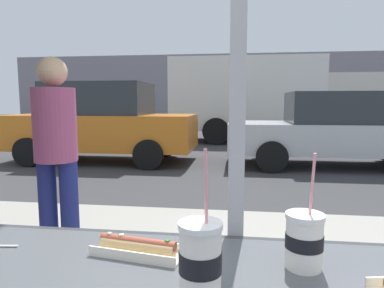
{
  "coord_description": "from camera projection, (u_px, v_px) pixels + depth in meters",
  "views": [
    {
      "loc": [
        -0.0,
        -1.01,
        1.4
      ],
      "look_at": [
        -0.44,
        2.3,
        0.99
      ],
      "focal_mm": 32.03,
      "sensor_mm": 36.0,
      "label": 1
    }
  ],
  "objects": [
    {
      "name": "ground_plane",
      "position": [
        237.0,
        156.0,
        9.04
      ],
      "size": [
        60.0,
        60.0,
        0.0
      ],
      "primitive_type": "plane",
      "color": "#38383A"
    },
    {
      "name": "sidewalk_strip",
      "position": [
        235.0,
        272.0,
        2.73
      ],
      "size": [
        16.0,
        2.8,
        0.11
      ],
      "primitive_type": "cube",
      "color": "#9E998E",
      "rests_on": "ground"
    },
    {
      "name": "building_facade_far",
      "position": [
        238.0,
        91.0,
        20.83
      ],
      "size": [
        28.0,
        1.2,
        4.27
      ],
      "primitive_type": "cube",
      "color": "gray",
      "rests_on": "ground"
    },
    {
      "name": "soda_cup_left",
      "position": [
        306.0,
        240.0,
        0.87
      ],
      "size": [
        0.1,
        0.1,
        0.3
      ],
      "color": "white",
      "rests_on": "window_counter"
    },
    {
      "name": "soda_cup_right",
      "position": [
        202.0,
        261.0,
        0.72
      ],
      "size": [
        0.09,
        0.09,
        0.33
      ],
      "color": "silver",
      "rests_on": "window_counter"
    },
    {
      "name": "hotdog_tray_far",
      "position": [
        139.0,
        247.0,
        0.95
      ],
      "size": [
        0.27,
        0.13,
        0.05
      ],
      "color": "beige",
      "rests_on": "window_counter"
    },
    {
      "name": "parked_car_orange",
      "position": [
        102.0,
        123.0,
        8.15
      ],
      "size": [
        4.38,
        1.99,
        1.86
      ],
      "color": "orange",
      "rests_on": "ground"
    },
    {
      "name": "parked_car_silver",
      "position": [
        340.0,
        129.0,
        7.45
      ],
      "size": [
        4.7,
        1.93,
        1.63
      ],
      "color": "#BCBCC1",
      "rests_on": "ground"
    },
    {
      "name": "box_truck",
      "position": [
        265.0,
        97.0,
        12.14
      ],
      "size": [
        6.91,
        2.44,
        2.93
      ],
      "color": "silver",
      "rests_on": "ground"
    },
    {
      "name": "pedestrian",
      "position": [
        57.0,
        149.0,
        2.63
      ],
      "size": [
        0.32,
        0.32,
        1.63
      ],
      "color": "navy",
      "rests_on": "sidewalk_strip"
    }
  ]
}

